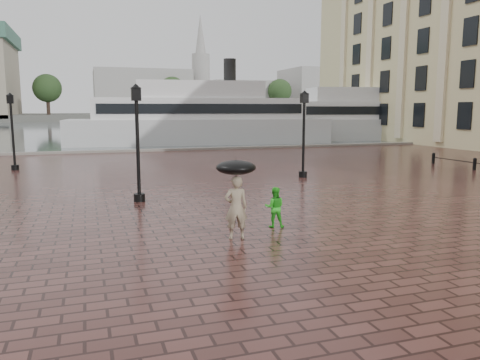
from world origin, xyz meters
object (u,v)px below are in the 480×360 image
(adult_pedestrian, at_px, (236,208))
(ferry_near, at_px, (200,118))
(child_pedestrian, at_px, (275,207))
(ferry_far, at_px, (360,118))
(street_lamps, at_px, (147,135))

(adult_pedestrian, relative_size, ferry_near, 0.07)
(adult_pedestrian, xyz_separation_m, child_pedestrian, (1.51, 0.87, -0.27))
(ferry_near, bearing_deg, adult_pedestrian, -95.95)
(adult_pedestrian, height_order, child_pedestrian, adult_pedestrian)
(adult_pedestrian, relative_size, ferry_far, 0.07)
(child_pedestrian, bearing_deg, ferry_far, -105.97)
(adult_pedestrian, bearing_deg, ferry_far, -117.69)
(child_pedestrian, relative_size, ferry_near, 0.05)
(ferry_near, bearing_deg, street_lamps, -103.43)
(street_lamps, xyz_separation_m, ferry_near, (8.44, 24.19, 0.30))
(adult_pedestrian, distance_m, ferry_near, 36.64)
(street_lamps, height_order, adult_pedestrian, street_lamps)
(child_pedestrian, xyz_separation_m, ferry_far, (25.66, 35.85, 1.86))
(adult_pedestrian, bearing_deg, street_lamps, -76.35)
(street_lamps, bearing_deg, ferry_far, 41.69)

